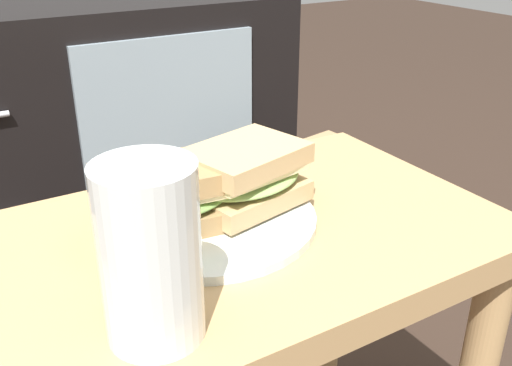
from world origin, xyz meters
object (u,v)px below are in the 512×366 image
at_px(sandwich_front, 163,197).
at_px(paper_bag, 317,213).
at_px(tv_cabinet, 94,118).
at_px(sandwich_back, 245,175).
at_px(beer_glass, 151,255).
at_px(plate, 207,219).

relative_size(sandwich_front, paper_bag, 0.49).
xyz_separation_m(tv_cabinet, sandwich_back, (-0.08, -0.92, 0.22)).
relative_size(tv_cabinet, sandwich_back, 6.37).
relative_size(tv_cabinet, paper_bag, 3.13).
bearing_deg(tv_cabinet, sandwich_back, -95.18).
bearing_deg(sandwich_front, paper_bag, 38.59).
xyz_separation_m(tv_cabinet, sandwich_front, (-0.18, -0.92, 0.21)).
bearing_deg(sandwich_back, beer_glass, -139.50).
relative_size(sandwich_front, sandwich_back, 0.99).
relative_size(plate, paper_bag, 0.78).
distance_m(plate, sandwich_back, 0.06).
bearing_deg(sandwich_back, paper_bag, 44.59).
relative_size(sandwich_back, beer_glass, 1.02).
height_order(tv_cabinet, sandwich_front, tv_cabinet).
bearing_deg(plate, sandwich_front, 177.89).
bearing_deg(sandwich_front, beer_glass, -115.28).
bearing_deg(tv_cabinet, paper_bag, -55.46).
bearing_deg(sandwich_front, sandwich_back, -2.11).
bearing_deg(plate, sandwich_back, -2.11).
distance_m(sandwich_front, beer_glass, 0.16).
xyz_separation_m(plate, sandwich_front, (-0.05, 0.00, 0.04)).
height_order(sandwich_back, paper_bag, sandwich_back).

